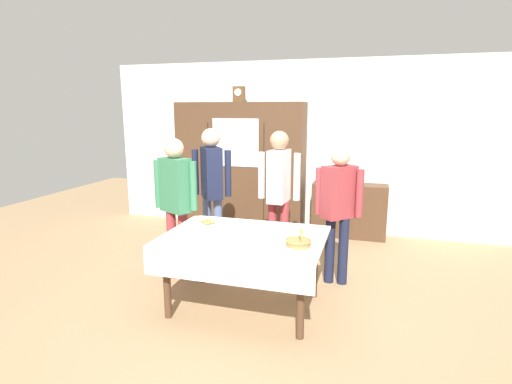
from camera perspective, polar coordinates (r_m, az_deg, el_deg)
name	(u,v)px	position (r m, az deg, el deg)	size (l,w,h in m)	color
ground_plane	(251,297)	(4.38, -0.77, -14.77)	(12.00, 12.00, 0.00)	#997A56
back_wall	(299,147)	(6.52, 6.13, 6.41)	(6.40, 0.10, 2.70)	silver
dining_table	(243,246)	(3.91, -1.82, -7.71)	(1.55, 1.11, 0.75)	#4C3321
wall_cabinet	(240,167)	(6.50, -2.25, 3.60)	(2.08, 0.46, 2.06)	#4C3321
mantel_clock	(239,94)	(6.44, -2.44, 13.77)	(0.18, 0.11, 0.24)	brown
bookshelf_low	(349,210)	(6.34, 13.12, -2.57)	(1.12, 0.35, 0.83)	#4C3321
book_stack	(350,182)	(6.25, 13.31, 1.39)	(0.15, 0.18, 0.06)	#664C7A
tea_cup_near_right	(273,234)	(3.85, 2.44, -6.06)	(0.13, 0.13, 0.06)	white
tea_cup_mid_left	(170,238)	(3.81, -12.21, -6.50)	(0.13, 0.13, 0.06)	silver
tea_cup_back_edge	(240,233)	(3.89, -2.25, -5.88)	(0.13, 0.13, 0.06)	silver
tea_cup_near_left	(239,227)	(4.10, -2.44, -4.95)	(0.13, 0.13, 0.06)	white
bread_basket	(298,242)	(3.63, 6.06, -7.13)	(0.24, 0.24, 0.16)	#9E7542
pastry_plate	(208,223)	(4.30, -6.90, -4.41)	(0.28, 0.28, 0.05)	white
spoon_mid_right	(268,246)	(3.60, 1.73, -7.73)	(0.12, 0.02, 0.01)	silver
spoon_mid_left	(215,231)	(4.04, -5.82, -5.60)	(0.12, 0.02, 0.01)	silver
spoon_far_right	(254,240)	(3.78, -0.29, -6.81)	(0.12, 0.02, 0.01)	silver
person_near_right_end	(212,182)	(5.05, -6.34, 1.44)	(0.52, 0.41, 1.72)	slate
person_beside_shelf	(338,203)	(4.50, 11.69, -1.50)	(0.52, 0.40, 1.56)	#191E38
person_behind_table_right	(176,195)	(4.61, -11.37, -0.45)	(0.52, 0.33, 1.64)	#933338
person_by_cabinet	(279,186)	(4.86, 3.28, 0.93)	(0.52, 0.37, 1.70)	#933338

